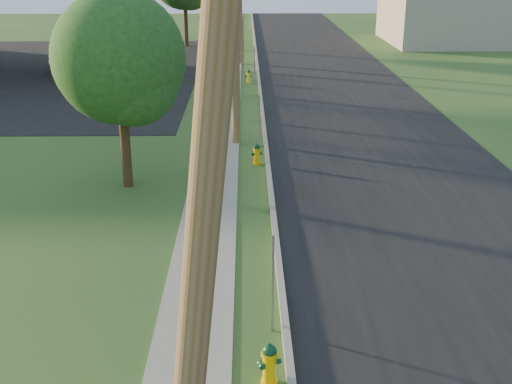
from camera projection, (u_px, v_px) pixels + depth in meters
road at (417, 212)px, 17.74m from camera, size 8.00×120.00×0.02m
curb at (273, 211)px, 17.66m from camera, size 0.15×120.00×0.15m
sidewalk at (210, 214)px, 17.66m from camera, size 1.50×120.00×0.03m
utility_pole_near at (205, 192)px, 5.68m from camera, size 1.40×0.32×9.48m
utility_pole_mid at (235, 7)px, 22.47m from camera, size 1.40×0.32×9.80m
sign_post_near at (273, 284)px, 11.91m from camera, size 0.05×0.04×2.00m
sign_post_mid at (259, 124)px, 22.94m from camera, size 0.05×0.04×2.00m
sign_post_far at (255, 66)px, 34.35m from camera, size 0.05×0.04×2.00m
fuel_pump_ne at (81, 66)px, 35.99m from camera, size 1.20×3.20×1.90m
fuel_pump_se at (96, 55)px, 39.73m from camera, size 1.20×3.20×1.90m
distant_building at (479, 16)px, 49.98m from camera, size 14.00×10.00×4.00m
tree_verge at (122, 64)px, 18.41m from camera, size 3.86×3.86×5.85m
hydrant_near at (270, 364)px, 10.63m from camera, size 0.40×0.36×0.78m
hydrant_mid at (257, 154)px, 21.65m from camera, size 0.38×0.34×0.74m
hydrant_far at (249, 76)px, 34.98m from camera, size 0.38×0.34×0.74m
car_silver at (89, 57)px, 38.64m from camera, size 5.06×3.44×1.60m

